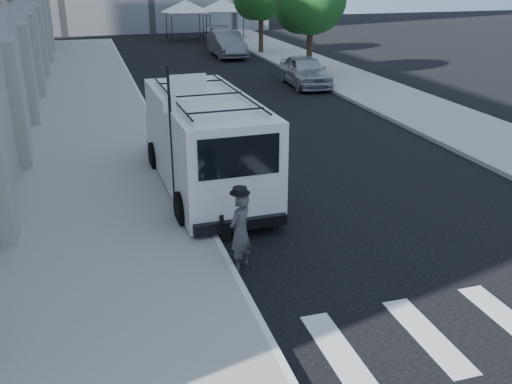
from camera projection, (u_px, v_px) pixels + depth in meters
ground at (323, 258)px, 11.98m from camera, size 120.00×120.00×0.00m
sidewalk_left at (91, 104)px, 25.06m from camera, size 4.50×48.00×0.15m
sidewalk_right at (332, 74)px, 32.16m from camera, size 4.00×56.00×0.15m
sign_pole at (180, 108)px, 13.22m from camera, size 1.03×0.07×3.50m
tree_near at (308, 1)px, 30.46m from camera, size 3.80×3.83×6.03m
tent_left at (185, 6)px, 45.87m from camera, size 4.00×4.00×3.20m
tent_right at (223, 5)px, 47.17m from camera, size 4.00×4.00×3.20m
businessman at (240, 232)px, 11.30m from camera, size 0.71×0.68×1.63m
briefcase at (230, 222)px, 13.29m from camera, size 0.13×0.44×0.34m
suitcase at (222, 223)px, 12.85m from camera, size 0.34×0.47×1.20m
cargo_van at (204, 142)px, 15.30m from camera, size 2.59×6.98×2.58m
parked_car_a at (305, 71)px, 28.90m from camera, size 2.05×4.61×1.54m
parked_car_b at (227, 44)px, 38.23m from camera, size 1.83×5.08×1.67m
parked_car_c at (221, 37)px, 42.91m from camera, size 2.64×5.16×1.43m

